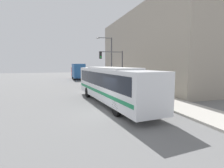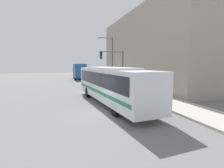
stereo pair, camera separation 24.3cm
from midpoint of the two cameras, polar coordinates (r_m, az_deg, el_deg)
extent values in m
plane|color=slate|center=(12.33, -1.47, -9.47)|extent=(120.00, 120.00, 0.00)
cube|color=#B7B2A8|center=(32.92, -0.70, 0.82)|extent=(3.16, 70.00, 0.15)
cube|color=#9E9384|center=(29.30, 11.32, 10.90)|extent=(6.00, 26.63, 11.31)
cube|color=silver|center=(14.75, 0.20, 0.00)|extent=(3.54, 12.27, 2.55)
cube|color=black|center=(14.70, 0.20, 1.78)|extent=(3.49, 11.31, 1.08)
cube|color=#197F4C|center=(14.82, 0.20, -2.15)|extent=(3.54, 11.79, 0.24)
cube|color=silver|center=(14.66, 0.20, 5.15)|extent=(2.85, 6.83, 0.16)
cylinder|color=black|center=(18.76, -1.15, -2.26)|extent=(0.37, 1.05, 1.03)
cylinder|color=black|center=(18.10, -7.56, -2.65)|extent=(0.37, 1.05, 1.03)
cylinder|color=black|center=(12.55, 10.73, -6.86)|extent=(0.37, 1.05, 1.03)
cylinder|color=black|center=(11.54, 1.59, -7.94)|extent=(0.37, 1.05, 1.03)
cube|color=#265999|center=(38.53, -10.30, 4.32)|extent=(2.33, 5.15, 2.95)
cube|color=#B21919|center=(42.10, -10.88, 3.92)|extent=(2.22, 2.00, 2.10)
cylinder|color=black|center=(41.70, -12.18, 2.42)|extent=(0.25, 0.90, 0.90)
cylinder|color=black|center=(37.55, -11.62, 1.98)|extent=(0.25, 0.90, 0.90)
cylinder|color=#999999|center=(17.47, 11.50, -3.23)|extent=(0.24, 0.24, 0.63)
sphere|color=#999999|center=(17.41, 11.53, -1.97)|extent=(0.23, 0.23, 0.23)
cylinder|color=#999999|center=(17.35, 11.71, -3.20)|extent=(0.11, 0.15, 0.11)
cylinder|color=#47474C|center=(23.59, 3.85, 4.70)|extent=(0.16, 0.16, 4.95)
cylinder|color=#47474C|center=(23.10, 0.12, 10.45)|extent=(3.20, 0.11, 0.11)
cube|color=black|center=(22.70, -3.30, 9.37)|extent=(0.30, 0.24, 0.90)
sphere|color=#19D83F|center=(22.56, -3.21, 8.81)|extent=(0.18, 0.18, 0.18)
cylinder|color=#47474C|center=(28.36, 0.39, 7.52)|extent=(0.18, 0.18, 7.40)
cylinder|color=#47474C|center=(28.33, -1.81, 14.82)|extent=(2.21, 0.11, 0.11)
ellipsoid|color=gray|center=(28.05, -4.06, 14.73)|extent=(0.56, 0.28, 0.20)
camera|label=1|loc=(0.12, -89.61, 0.05)|focal=28.00mm
camera|label=2|loc=(0.12, 90.39, -0.05)|focal=28.00mm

